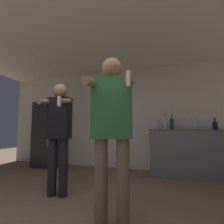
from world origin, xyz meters
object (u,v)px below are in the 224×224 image
bottle_amber_bourbon (172,124)px  person_woman_foreground (112,125)px  bottle_short_whiskey (165,123)px  bottle_clear_vodka (195,123)px  refrigerator (50,134)px  bottle_brown_liquor (157,124)px  bottle_tall_gin (215,125)px  person_man_side (59,130)px

bottle_amber_bourbon → person_woman_foreground: size_ratio=0.19×
bottle_short_whiskey → bottle_amber_bourbon: bearing=0.0°
bottle_clear_vodka → person_woman_foreground: bearing=-115.5°
bottle_short_whiskey → person_woman_foreground: (-0.51, -2.34, -0.10)m
refrigerator → bottle_short_whiskey: 3.04m
bottle_brown_liquor → bottle_clear_vodka: bearing=0.0°
bottle_tall_gin → person_woman_foreground: size_ratio=0.15×
bottle_amber_bourbon → person_woman_foreground: 2.43m
person_man_side → bottle_brown_liquor: bearing=53.8°
bottle_clear_vodka → person_woman_foreground: 2.60m
bottle_short_whiskey → bottle_clear_vodka: bottle_short_whiskey is taller
bottle_amber_bourbon → person_man_side: 2.47m
refrigerator → bottle_amber_bourbon: (3.17, 0.06, 0.26)m
refrigerator → bottle_tall_gin: bearing=0.9°
bottle_short_whiskey → person_woman_foreground: person_woman_foreground is taller
bottle_clear_vodka → bottle_brown_liquor: size_ratio=1.11×
refrigerator → bottle_brown_liquor: 2.86m
refrigerator → person_woman_foreground: 3.40m
person_man_side → person_woman_foreground: bearing=-27.0°
refrigerator → bottle_short_whiskey: size_ratio=4.75×
bottle_short_whiskey → person_woman_foreground: bearing=-102.3°
bottle_short_whiskey → person_man_side: bearing=-129.8°
refrigerator → bottle_brown_liquor: size_ratio=5.86×
refrigerator → bottle_tall_gin: 4.02m
refrigerator → bottle_clear_vodka: (3.63, 0.06, 0.26)m
bottle_brown_liquor → bottle_tall_gin: bearing=0.0°
person_woman_foreground → bottle_brown_liquor: bearing=82.1°
bottle_tall_gin → person_man_side: size_ratio=0.16×
bottle_amber_bourbon → bottle_tall_gin: size_ratio=1.29×
person_woman_foreground → bottle_short_whiskey: bearing=77.7°
bottle_tall_gin → bottle_short_whiskey: bearing=180.0°
bottle_brown_liquor → person_man_side: (-1.34, -1.83, -0.13)m
refrigerator → person_man_side: (1.51, -1.77, 0.11)m
bottle_brown_liquor → person_woman_foreground: (-0.33, -2.34, -0.08)m
person_man_side → refrigerator: bearing=130.4°
refrigerator → bottle_short_whiskey: refrigerator is taller
bottle_tall_gin → person_man_side: (-2.51, -1.83, -0.10)m
bottle_brown_liquor → person_man_side: bearing=-126.2°
bottle_clear_vodka → person_woman_foreground: size_ratio=0.18×
bottle_tall_gin → person_woman_foreground: person_woman_foreground is taller
person_woman_foreground → bottle_clear_vodka: bearing=64.5°
bottle_short_whiskey → bottle_brown_liquor: (-0.19, 0.00, -0.02)m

